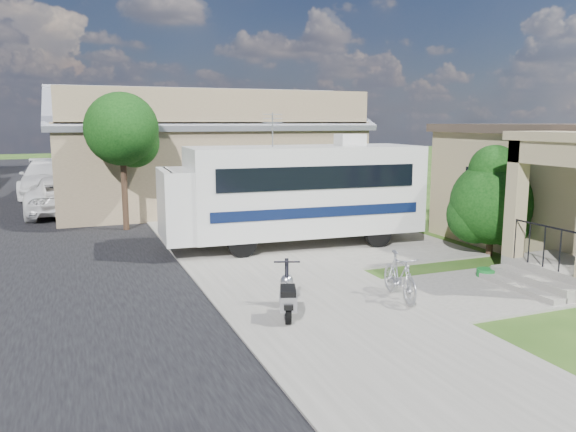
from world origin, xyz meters
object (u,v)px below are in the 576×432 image
object	(u,v)px
motorhome	(295,191)
pickup_truck	(62,194)
bicycle	(400,279)
van	(48,178)
scooter	(288,297)
shrub	(492,199)
garden_hose	(486,274)

from	to	relation	value
motorhome	pickup_truck	world-z (taller)	motorhome
bicycle	pickup_truck	bearing A→B (deg)	122.63
van	scooter	bearing A→B (deg)	-75.97
motorhome	bicycle	world-z (taller)	motorhome
shrub	pickup_truck	world-z (taller)	shrub
pickup_truck	garden_hose	bearing A→B (deg)	124.49
motorhome	garden_hose	world-z (taller)	motorhome
van	garden_hose	world-z (taller)	van
motorhome	pickup_truck	xyz separation A→B (m)	(-6.37, 8.91, -0.88)
pickup_truck	garden_hose	xyz separation A→B (m)	(9.22, -13.74, -0.66)
motorhome	bicycle	distance (m)	5.70
scooter	shrub	bearing A→B (deg)	40.85
shrub	scooter	xyz separation A→B (m)	(-7.01, -2.70, -1.11)
garden_hose	scooter	bearing A→B (deg)	-170.83
pickup_truck	motorhome	bearing A→B (deg)	126.22
shrub	scooter	distance (m)	7.60
motorhome	scooter	world-z (taller)	motorhome
garden_hose	shrub	bearing A→B (deg)	47.32
shrub	pickup_truck	xyz separation A→B (m)	(-10.92, 11.90, -0.78)
motorhome	van	distance (m)	16.48
bicycle	garden_hose	world-z (taller)	bicycle
motorhome	bicycle	size ratio (longest dim) A/B	4.80
scooter	van	distance (m)	21.09
garden_hose	pickup_truck	bearing A→B (deg)	123.85
motorhome	van	bearing A→B (deg)	118.16
shrub	van	size ratio (longest dim) A/B	0.50
shrub	garden_hose	size ratio (longest dim) A/B	6.99
scooter	pickup_truck	bearing A→B (deg)	124.74
motorhome	van	xyz separation A→B (m)	(-7.01, 14.89, -0.77)
scooter	garden_hose	xyz separation A→B (m)	(5.31, 0.86, -0.33)
shrub	pickup_truck	size ratio (longest dim) A/B	0.55
motorhome	bicycle	bearing A→B (deg)	-86.92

